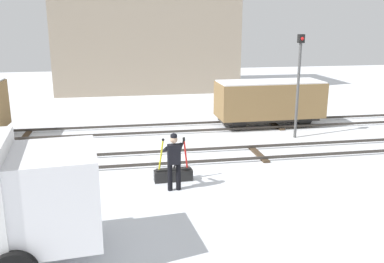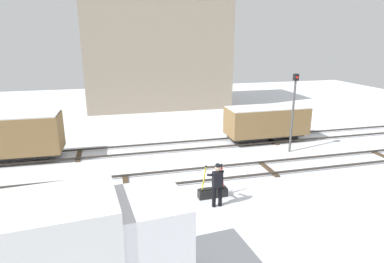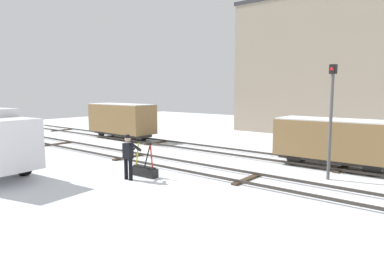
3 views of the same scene
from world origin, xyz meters
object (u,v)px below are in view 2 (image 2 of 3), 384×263
Objects in this scene: switch_lever_frame at (213,191)px; freight_car_back_track at (267,121)px; freight_car_mid_siding at (6,136)px; signal_post at (293,106)px; delivery_truck at (56,245)px; rail_worker at (217,182)px.

freight_car_back_track is at bearing 47.09° from switch_lever_frame.
freight_car_back_track is 14.88m from freight_car_mid_siding.
freight_car_back_track is at bearing 101.09° from signal_post.
delivery_truck is 1.26× the size of freight_car_back_track.
freight_car_back_track is at bearing 49.82° from rail_worker.
freight_car_mid_siding reaches higher than freight_car_back_track.
freight_car_back_track is 0.93× the size of freight_car_mid_siding.
freight_car_mid_siding is at bearing 140.10° from rail_worker.
rail_worker reaches higher than switch_lever_frame.
delivery_truck reaches higher than switch_lever_frame.
freight_car_mid_siding is (-9.23, 7.18, 0.42)m from rail_worker.
signal_post is (6.08, 4.97, 1.67)m from rail_worker.
switch_lever_frame is 0.23× the size of delivery_truck.
switch_lever_frame is at bearing -33.12° from freight_car_mid_siding.
freight_car_mid_siding reaches higher than switch_lever_frame.
delivery_truck reaches higher than freight_car_back_track.
freight_car_back_track is (5.65, 7.18, 0.26)m from rail_worker.
rail_worker is 0.40× the size of signal_post.
signal_post is at bearing 31.40° from delivery_truck.
signal_post is 0.81× the size of freight_car_mid_siding.
rail_worker is 6.41m from delivery_truck.
switch_lever_frame is at bearing -131.53° from freight_car_back_track.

